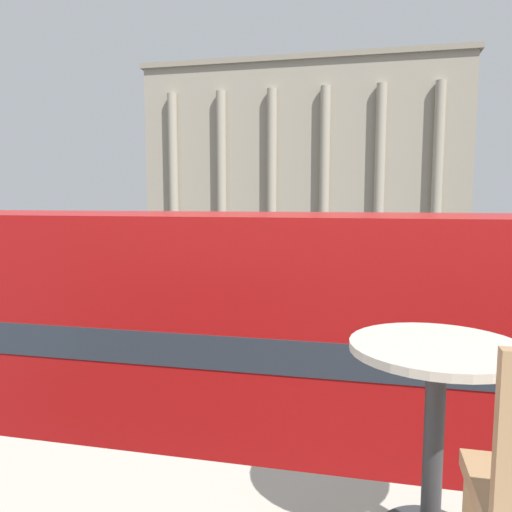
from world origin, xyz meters
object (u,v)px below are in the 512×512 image
object	(u,v)px
pedestrian_grey	(392,254)
pedestrian_yellow	(372,257)
plaza_building_left	(308,158)
traffic_light_near	(301,277)
car_black	(408,301)
cafe_dining_table	(435,398)
traffic_light_mid	(282,241)
double_decker_bus	(257,334)
car_navy	(253,286)

from	to	relation	value
pedestrian_grey	pedestrian_yellow	world-z (taller)	pedestrian_grey
plaza_building_left	traffic_light_near	distance (m)	41.37
traffic_light_near	car_black	distance (m)	5.79
cafe_dining_table	car_black	xyz separation A→B (m)	(1.19, 16.31, -2.93)
traffic_light_mid	pedestrian_grey	bearing A→B (deg)	61.40
double_decker_bus	car_navy	size ratio (longest dim) A/B	2.70
double_decker_bus	car_black	size ratio (longest dim) A/B	2.70
car_black	car_navy	size ratio (longest dim) A/B	1.00
plaza_building_left	pedestrian_grey	xyz separation A→B (m)	(7.92, -22.37, -7.72)
traffic_light_mid	car_navy	xyz separation A→B (m)	(-0.85, -2.02, -1.73)
car_black	pedestrian_grey	size ratio (longest dim) A/B	2.59
traffic_light_near	car_black	size ratio (longest dim) A/B	0.78
pedestrian_grey	double_decker_bus	bearing A→B (deg)	4.28
cafe_dining_table	plaza_building_left	size ratio (longest dim) A/B	0.02
cafe_dining_table	traffic_light_near	world-z (taller)	cafe_dining_table
plaza_building_left	traffic_light_mid	bearing A→B (deg)	-85.28
double_decker_bus	car_black	xyz separation A→B (m)	(3.02, 10.96, -1.60)
plaza_building_left	pedestrian_yellow	world-z (taller)	plaza_building_left
pedestrian_yellow	car_black	bearing A→B (deg)	-132.85
cafe_dining_table	traffic_light_near	size ratio (longest dim) A/B	0.22
pedestrian_yellow	pedestrian_grey	bearing A→B (deg)	12.24
double_decker_bus	traffic_light_near	size ratio (longest dim) A/B	3.45
traffic_light_mid	car_black	size ratio (longest dim) A/B	0.88
cafe_dining_table	pedestrian_yellow	size ratio (longest dim) A/B	0.46
plaza_building_left	car_black	xyz separation A→B (m)	(7.85, -35.99, -7.95)
car_navy	pedestrian_grey	distance (m)	13.20
plaza_building_left	pedestrian_grey	world-z (taller)	plaza_building_left
cafe_dining_table	traffic_light_mid	world-z (taller)	cafe_dining_table
double_decker_bus	cafe_dining_table	size ratio (longest dim) A/B	15.56
double_decker_bus	car_black	distance (m)	11.48
cafe_dining_table	car_navy	bearing A→B (deg)	104.91
car_black	traffic_light_near	bearing A→B (deg)	53.31
car_navy	plaza_building_left	bearing A→B (deg)	125.59
pedestrian_grey	plaza_building_left	bearing A→B (deg)	-149.08
pedestrian_yellow	traffic_light_near	bearing A→B (deg)	-145.92
plaza_building_left	double_decker_bus	bearing A→B (deg)	-84.13
double_decker_bus	car_navy	world-z (taller)	double_decker_bus
traffic_light_near	pedestrian_grey	size ratio (longest dim) A/B	2.03
traffic_light_mid	car_navy	world-z (taller)	traffic_light_mid
cafe_dining_table	pedestrian_grey	xyz separation A→B (m)	(1.26, 29.94, -2.70)
double_decker_bus	car_navy	bearing A→B (deg)	109.53
car_navy	traffic_light_mid	bearing A→B (deg)	99.79
cafe_dining_table	pedestrian_grey	distance (m)	30.09
traffic_light_near	pedestrian_grey	bearing A→B (deg)	79.85
cafe_dining_table	pedestrian_grey	size ratio (longest dim) A/B	0.45
cafe_dining_table	traffic_light_near	xyz separation A→B (m)	(-2.00, 11.71, -1.46)
traffic_light_near	pedestrian_yellow	world-z (taller)	traffic_light_near
double_decker_bus	plaza_building_left	distance (m)	47.62
plaza_building_left	car_navy	world-z (taller)	plaza_building_left
pedestrian_grey	car_navy	bearing A→B (deg)	-16.20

